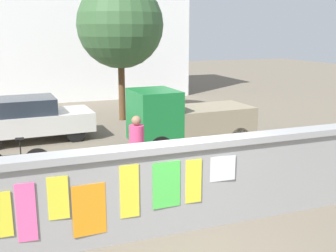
# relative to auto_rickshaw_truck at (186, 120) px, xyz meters

# --- Properties ---
(ground) EXTENTS (60.00, 60.00, 0.00)m
(ground) POSITION_rel_auto_rickshaw_truck_xyz_m (-2.17, 3.42, -0.90)
(ground) COLOR #6B6051
(poster_wall) EXTENTS (8.36, 0.42, 1.61)m
(poster_wall) POSITION_rel_auto_rickshaw_truck_xyz_m (-2.19, -4.58, -0.07)
(poster_wall) COLOR gray
(poster_wall) RESTS_ON ground
(auto_rickshaw_truck) EXTENTS (3.66, 1.66, 1.85)m
(auto_rickshaw_truck) POSITION_rel_auto_rickshaw_truck_xyz_m (0.00, 0.00, 0.00)
(auto_rickshaw_truck) COLOR black
(auto_rickshaw_truck) RESTS_ON ground
(car_parked) EXTENTS (3.87, 1.86, 1.40)m
(car_parked) POSITION_rel_auto_rickshaw_truck_xyz_m (-4.24, 2.77, -0.17)
(car_parked) COLOR black
(car_parked) RESTS_ON ground
(motorcycle) EXTENTS (1.90, 0.56, 0.87)m
(motorcycle) POSITION_rel_auto_rickshaw_truck_xyz_m (-4.51, -2.56, -0.44)
(motorcycle) COLOR black
(motorcycle) RESTS_ON ground
(bicycle_near) EXTENTS (1.71, 0.44, 0.95)m
(bicycle_near) POSITION_rel_auto_rickshaw_truck_xyz_m (-4.76, -0.62, -0.54)
(bicycle_near) COLOR black
(bicycle_near) RESTS_ON ground
(person_walking) EXTENTS (0.48, 0.48, 1.62)m
(person_walking) POSITION_rel_auto_rickshaw_truck_xyz_m (-2.15, -2.21, 0.09)
(person_walking) COLOR yellow
(person_walking) RESTS_ON ground
(tree_roadside) EXTENTS (3.30, 3.30, 5.33)m
(tree_roadside) POSITION_rel_auto_rickshaw_truck_xyz_m (-0.68, 4.79, 2.77)
(tree_roadside) COLOR brown
(tree_roadside) RESTS_ON ground
(building_background) EXTENTS (13.67, 5.49, 8.02)m
(building_background) POSITION_rel_auto_rickshaw_truck_xyz_m (-2.39, 12.23, 3.13)
(building_background) COLOR white
(building_background) RESTS_ON ground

